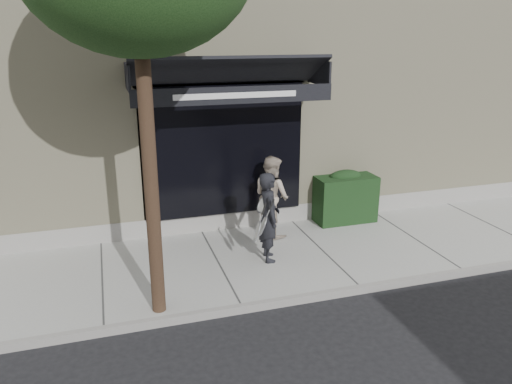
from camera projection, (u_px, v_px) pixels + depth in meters
name	position (u px, v px, depth m)	size (l,w,h in m)	color
ground	(320.00, 254.00, 9.54)	(80.00, 80.00, 0.00)	black
sidewalk	(321.00, 251.00, 9.52)	(20.00, 3.00, 0.12)	#9A9A94
curb	(360.00, 289.00, 8.11)	(20.00, 0.10, 0.14)	gray
building_facade	(247.00, 84.00, 13.20)	(14.30, 8.04, 5.64)	beige
hedge	(344.00, 197.00, 10.78)	(1.30, 0.70, 1.14)	black
pedestrian_front	(269.00, 217.00, 8.82)	(0.65, 0.83, 1.63)	black
pedestrian_back	(272.00, 196.00, 9.94)	(0.86, 1.02, 1.64)	#B3A28F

